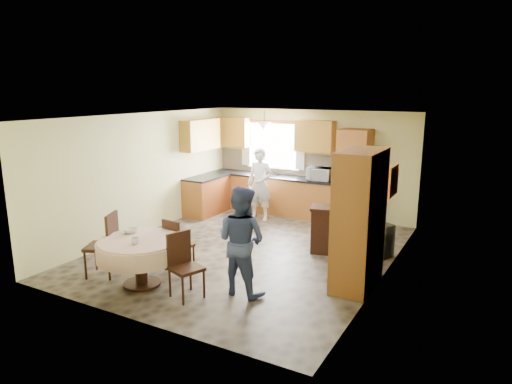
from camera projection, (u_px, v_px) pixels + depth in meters
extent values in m
cube|color=brown|center=(248.00, 251.00, 8.56)|extent=(5.00, 6.00, 0.01)
cube|color=white|center=(248.00, 116.00, 8.01)|extent=(5.00, 6.00, 0.01)
cube|color=#CAC782|center=(311.00, 163.00, 10.84)|extent=(5.00, 0.02, 2.50)
cube|color=#CAC782|center=(129.00, 229.00, 5.72)|extent=(5.00, 0.02, 2.50)
cube|color=#CAC782|center=(144.00, 174.00, 9.46)|extent=(0.02, 6.00, 2.50)
cube|color=#CAC782|center=(387.00, 202.00, 7.10)|extent=(0.02, 6.00, 2.50)
cube|color=white|center=(273.00, 146.00, 11.22)|extent=(1.40, 0.03, 1.10)
cube|color=white|center=(246.00, 142.00, 11.52)|extent=(0.22, 0.02, 1.15)
cube|color=white|center=(300.00, 146.00, 10.81)|extent=(0.22, 0.02, 1.15)
cube|color=#B1702F|center=(273.00, 195.00, 11.17)|extent=(3.30, 0.60, 0.88)
cube|color=black|center=(273.00, 176.00, 11.07)|extent=(3.30, 0.64, 0.04)
cube|color=#B1702F|center=(207.00, 196.00, 11.04)|extent=(0.60, 1.20, 0.88)
cube|color=black|center=(206.00, 177.00, 10.93)|extent=(0.64, 1.20, 0.04)
cube|color=tan|center=(279.00, 163.00, 11.25)|extent=(3.30, 0.02, 0.55)
cube|color=gold|center=(234.00, 132.00, 11.52)|extent=(0.85, 0.33, 0.72)
cube|color=gold|center=(315.00, 136.00, 10.49)|extent=(0.90, 0.33, 0.72)
cube|color=gold|center=(200.00, 135.00, 10.77)|extent=(0.33, 1.20, 0.72)
cube|color=#B1702F|center=(354.00, 177.00, 10.08)|extent=(0.66, 0.62, 2.12)
cube|color=black|center=(350.00, 171.00, 9.77)|extent=(0.56, 0.01, 0.45)
cube|color=black|center=(349.00, 194.00, 9.88)|extent=(0.56, 0.01, 0.45)
cone|color=beige|center=(264.00, 126.00, 10.70)|extent=(0.36, 0.36, 0.18)
cube|color=#3B1B10|center=(342.00, 232.00, 8.36)|extent=(1.22, 0.73, 0.82)
cube|color=black|center=(379.00, 240.00, 8.27)|extent=(0.53, 0.46, 0.60)
cube|color=#B1702F|center=(359.00, 220.00, 6.84)|extent=(0.55, 1.10, 2.11)
cylinder|color=#3B1B10|center=(141.00, 264.00, 7.01)|extent=(0.19, 0.19, 0.67)
cylinder|color=#3B1B10|center=(142.00, 283.00, 7.08)|extent=(0.57, 0.57, 0.04)
cylinder|color=beige|center=(140.00, 241.00, 6.93)|extent=(1.24, 1.24, 0.05)
cylinder|color=beige|center=(140.00, 249.00, 6.96)|extent=(1.30, 1.30, 0.27)
cube|color=#3B1B10|center=(101.00, 247.00, 7.35)|extent=(0.60, 0.60, 0.05)
cube|color=#3B1B10|center=(112.00, 230.00, 7.27)|extent=(0.21, 0.41, 0.54)
cylinder|color=#3B1B10|center=(84.00, 263.00, 7.33)|extent=(0.04, 0.04, 0.46)
cylinder|color=#3B1B10|center=(102.00, 268.00, 7.15)|extent=(0.04, 0.04, 0.46)
cylinder|color=#3B1B10|center=(103.00, 256.00, 7.66)|extent=(0.04, 0.04, 0.46)
cylinder|color=#3B1B10|center=(120.00, 260.00, 7.48)|extent=(0.04, 0.04, 0.46)
cube|color=#3B1B10|center=(179.00, 246.00, 7.61)|extent=(0.42, 0.42, 0.05)
cube|color=#3B1B10|center=(171.00, 234.00, 7.41)|extent=(0.37, 0.07, 0.46)
cylinder|color=#3B1B10|center=(166.00, 259.00, 7.59)|extent=(0.03, 0.03, 0.40)
cylinder|color=#3B1B10|center=(181.00, 263.00, 7.43)|extent=(0.03, 0.03, 0.40)
cylinder|color=#3B1B10|center=(178.00, 253.00, 7.87)|extent=(0.03, 0.03, 0.40)
cylinder|color=#3B1B10|center=(194.00, 257.00, 7.72)|extent=(0.03, 0.03, 0.40)
cube|color=#3B1B10|center=(186.00, 269.00, 6.56)|extent=(0.53, 0.53, 0.05)
cube|color=#3B1B10|center=(179.00, 248.00, 6.64)|extent=(0.17, 0.38, 0.49)
cylinder|color=#3B1B10|center=(169.00, 286.00, 6.55)|extent=(0.04, 0.04, 0.42)
cylinder|color=#3B1B10|center=(189.00, 291.00, 6.38)|extent=(0.04, 0.04, 0.42)
cylinder|color=#3B1B10|center=(185.00, 277.00, 6.85)|extent=(0.04, 0.04, 0.42)
cylinder|color=#3B1B10|center=(204.00, 282.00, 6.68)|extent=(0.04, 0.04, 0.42)
cube|color=#ECAA45|center=(393.00, 181.00, 7.47)|extent=(0.05, 0.62, 0.51)
cube|color=silver|center=(391.00, 181.00, 7.49)|extent=(0.01, 0.51, 0.40)
imported|color=silver|center=(319.00, 174.00, 10.42)|extent=(0.57, 0.42, 0.30)
imported|color=silver|center=(260.00, 184.00, 10.44)|extent=(0.65, 0.46, 1.67)
imported|color=navy|center=(241.00, 241.00, 6.64)|extent=(0.84, 0.68, 1.62)
imported|color=#B2B2B2|center=(326.00, 207.00, 8.42)|extent=(0.25, 0.25, 0.05)
imported|color=silver|center=(356.00, 204.00, 8.12)|extent=(0.15, 0.15, 0.30)
imported|color=#B2B2B2|center=(135.00, 241.00, 6.72)|extent=(0.13, 0.13, 0.09)
imported|color=#B2B2B2|center=(131.00, 231.00, 7.23)|extent=(0.26, 0.26, 0.07)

